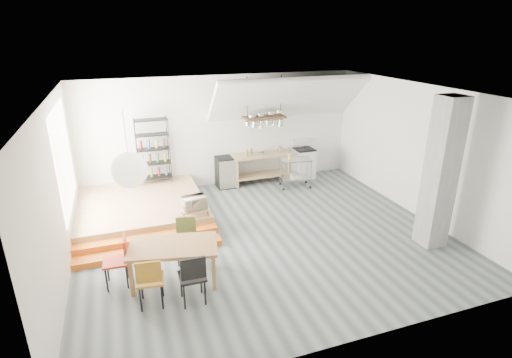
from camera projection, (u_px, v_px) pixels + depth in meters
name	position (u px, v px, depth m)	size (l,w,h in m)	color
floor	(264.00, 236.00, 9.02)	(8.00, 8.00, 0.00)	#4B5457
wall_back	(222.00, 131.00, 11.55)	(8.00, 0.04, 3.20)	silver
wall_left	(57.00, 193.00, 7.21)	(0.04, 7.00, 3.20)	silver
wall_right	(418.00, 151.00, 9.70)	(0.04, 7.00, 3.20)	silver
ceiling	(265.00, 93.00, 7.90)	(8.00, 7.00, 0.02)	white
slope_ceiling	(288.00, 98.00, 11.24)	(4.40, 1.80, 0.15)	white
window_pane	(64.00, 159.00, 8.47)	(0.02, 2.50, 2.20)	white
platform	(142.00, 208.00, 9.94)	(3.00, 3.00, 0.40)	#A07D50
step_lower	(150.00, 251.00, 8.27)	(3.00, 0.35, 0.13)	#D06118
step_upper	(148.00, 240.00, 8.55)	(3.00, 0.35, 0.27)	#D06118
concrete_column	(441.00, 174.00, 8.16)	(0.50, 0.50, 3.20)	gray
kitchen_counter	(261.00, 163.00, 11.93)	(1.80, 0.60, 0.91)	#A07D50
stove	(303.00, 163.00, 12.42)	(0.60, 0.60, 1.18)	white
pot_rack	(265.00, 120.00, 11.26)	(1.20, 0.50, 1.43)	#3A2717
wire_shelving	(153.00, 150.00, 10.76)	(0.88, 0.38, 1.80)	black
microwave_shelf	(195.00, 209.00, 9.06)	(0.60, 0.40, 0.16)	#A07D50
paper_lantern	(130.00, 170.00, 6.58)	(0.60, 0.60, 0.60)	white
dining_table	(173.00, 249.00, 7.19)	(1.72, 1.20, 0.75)	brown
chair_mustard	(150.00, 278.00, 6.52)	(0.48, 0.48, 0.94)	#A06A1B
chair_black	(193.00, 275.00, 6.60)	(0.44, 0.44, 0.95)	black
chair_olive	(186.00, 236.00, 7.92)	(0.49, 0.49, 0.90)	#5D6730
chair_red	(120.00, 257.00, 7.13)	(0.45, 0.45, 0.94)	red
rolling_cart	(296.00, 169.00, 11.62)	(0.94, 0.62, 0.87)	silver
mini_fridge	(226.00, 172.00, 11.69)	(0.53, 0.53, 0.90)	black
microwave	(194.00, 203.00, 9.00)	(0.52, 0.35, 0.29)	beige
bowl	(262.00, 153.00, 11.78)	(0.23, 0.23, 0.06)	silver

